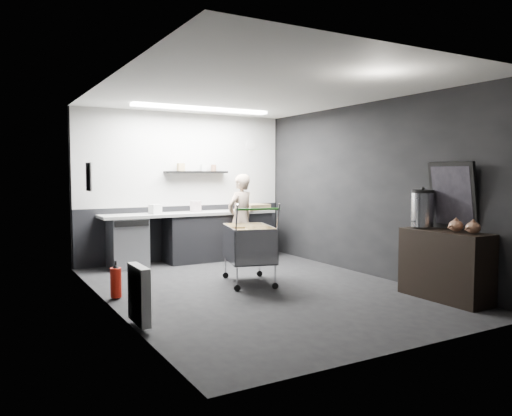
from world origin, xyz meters
TOP-DOWN VIEW (x-y plane):
  - floor at (0.00, 0.00)m, footprint 5.50×5.50m
  - ceiling at (0.00, 0.00)m, footprint 5.50×5.50m
  - wall_back at (0.00, 2.75)m, footprint 5.50×0.00m
  - wall_front at (0.00, -2.75)m, footprint 5.50×0.00m
  - wall_left at (-2.00, 0.00)m, footprint 0.00×5.50m
  - wall_right at (2.00, 0.00)m, footprint 0.00×5.50m
  - kitchen_wall_panel at (0.00, 2.73)m, footprint 3.95×0.02m
  - dado_panel at (0.00, 2.73)m, footprint 3.95×0.02m
  - floating_shelf at (0.20, 2.62)m, footprint 1.20×0.22m
  - wall_clock at (1.40, 2.72)m, footprint 0.20×0.03m
  - poster at (-1.98, 1.30)m, footprint 0.02×0.30m
  - poster_red_band at (-1.98, 1.30)m, footprint 0.02×0.22m
  - radiator at (-1.94, -0.90)m, footprint 0.10×0.50m
  - ceiling_strip at (0.00, 1.85)m, footprint 2.40×0.20m
  - prep_counter at (0.14, 2.42)m, footprint 3.20×0.61m
  - person at (0.77, 1.97)m, footprint 0.67×0.54m
  - shopping_cart at (0.05, 0.36)m, footprint 0.87×1.18m
  - sideboard at (1.77, -1.65)m, footprint 0.50×1.17m
  - fire_extinguisher at (-1.85, 0.41)m, footprint 0.14×0.14m
  - cardboard_box at (1.26, 2.37)m, footprint 0.64×0.55m
  - pink_tub at (0.10, 2.42)m, footprint 0.20×0.20m
  - white_container at (-0.67, 2.37)m, footprint 0.22×0.20m

SIDE VIEW (x-z plane):
  - floor at x=0.00m, z-range 0.00..0.00m
  - fire_extinguisher at x=-1.85m, z-range -0.01..0.46m
  - radiator at x=-1.94m, z-range 0.05..0.65m
  - prep_counter at x=0.14m, z-range 0.01..0.91m
  - dado_panel at x=0.00m, z-range 0.00..1.00m
  - shopping_cart at x=0.05m, z-range -0.03..1.11m
  - sideboard at x=1.77m, z-range -0.32..1.43m
  - person at x=0.77m, z-range 0.00..1.58m
  - cardboard_box at x=1.26m, z-range 0.90..1.01m
  - white_container at x=-0.67m, z-range 0.90..1.06m
  - pink_tub at x=0.10m, z-range 0.90..1.10m
  - wall_back at x=0.00m, z-range -1.40..4.10m
  - wall_front at x=0.00m, z-range -1.40..4.10m
  - wall_left at x=-2.00m, z-range -1.40..4.10m
  - wall_right at x=2.00m, z-range -1.40..4.10m
  - poster at x=-1.98m, z-range 1.35..1.75m
  - floating_shelf at x=0.20m, z-range 1.60..1.64m
  - poster_red_band at x=-1.98m, z-range 1.57..1.67m
  - kitchen_wall_panel at x=0.00m, z-range 1.00..2.70m
  - wall_clock at x=1.40m, z-range 2.05..2.25m
  - ceiling_strip at x=0.00m, z-range 2.65..2.69m
  - ceiling at x=0.00m, z-range 2.70..2.70m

